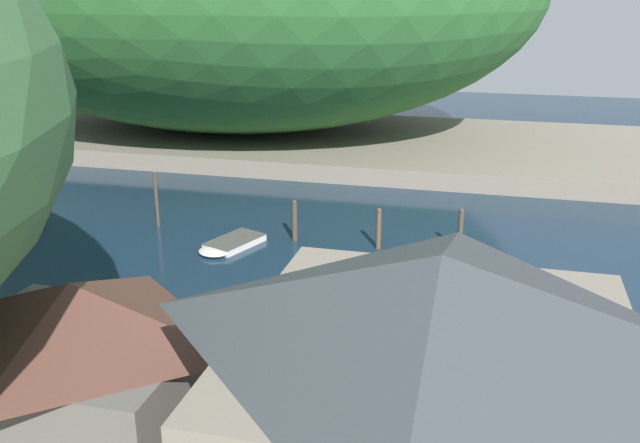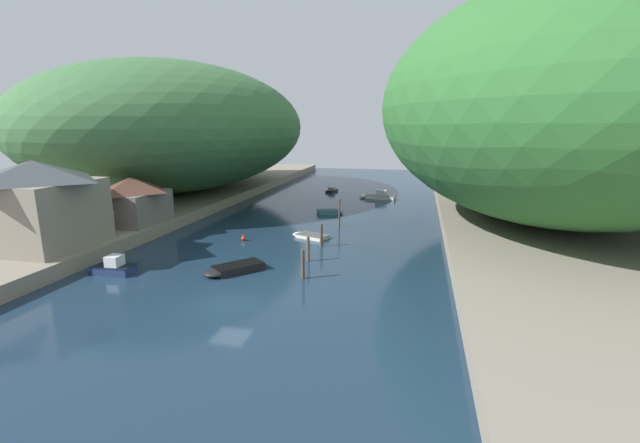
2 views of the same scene
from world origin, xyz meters
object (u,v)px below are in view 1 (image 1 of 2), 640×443
at_px(boat_far_upstream, 451,290).
at_px(person_by_boathouse, 309,404).
at_px(boat_mid_channel, 25,226).
at_px(boat_navy_launch, 229,245).
at_px(channel_buoy_near, 238,296).
at_px(boat_open_rowboat, 499,409).
at_px(waterfront_building, 432,415).
at_px(boathouse_shed, 78,363).

bearing_deg(boat_far_upstream, person_by_boathouse, 27.60).
bearing_deg(boat_mid_channel, boat_far_upstream, -28.73).
height_order(boat_navy_launch, channel_buoy_near, channel_buoy_near).
relative_size(boat_open_rowboat, person_by_boathouse, 2.48).
distance_m(boat_navy_launch, person_by_boathouse, 20.19).
bearing_deg(boat_far_upstream, waterfront_building, 42.88).
relative_size(boat_far_upstream, channel_buoy_near, 6.94).
xyz_separation_m(boat_far_upstream, boat_mid_channel, (3.33, 26.06, -0.05)).
bearing_deg(boat_navy_launch, boat_far_upstream, -174.60).
height_order(boat_navy_launch, person_by_boathouse, person_by_boathouse).
relative_size(waterfront_building, boat_far_upstream, 1.83).
bearing_deg(boat_far_upstream, boat_mid_channel, -56.61).
bearing_deg(waterfront_building, boat_navy_launch, 31.68).
distance_m(boat_mid_channel, person_by_boathouse, 28.79).
xyz_separation_m(boat_far_upstream, boat_navy_launch, (3.51, 12.83, -0.11)).
bearing_deg(boat_mid_channel, boat_open_rowboat, -46.62).
bearing_deg(boat_far_upstream, boat_open_rowboat, 54.12).
height_order(boathouse_shed, boat_far_upstream, boathouse_shed).
relative_size(boat_navy_launch, boat_mid_channel, 1.15).
bearing_deg(boathouse_shed, boat_navy_launch, 9.16).
relative_size(boathouse_shed, boat_far_upstream, 1.44).
xyz_separation_m(waterfront_building, boat_far_upstream, (18.44, 0.71, -5.12)).
bearing_deg(boat_open_rowboat, boat_mid_channel, -27.20).
distance_m(boat_far_upstream, boat_open_rowboat, 10.33).
distance_m(waterfront_building, boat_mid_channel, 34.89).
xyz_separation_m(waterfront_building, channel_buoy_near, (15.36, 10.54, -5.14)).
distance_m(boat_far_upstream, boat_mid_channel, 26.27).
xyz_separation_m(boat_navy_launch, boat_mid_channel, (-0.18, 13.23, 0.06)).
bearing_deg(boathouse_shed, channel_buoy_near, 0.84).
bearing_deg(channel_buoy_near, boat_navy_launch, 24.50).
height_order(boathouse_shed, channel_buoy_near, boathouse_shed).
xyz_separation_m(waterfront_building, person_by_boathouse, (4.28, 4.00, -3.08)).
distance_m(boathouse_shed, channel_buoy_near, 13.78).
distance_m(waterfront_building, boathouse_shed, 10.64).
bearing_deg(boat_navy_launch, person_by_boathouse, 139.07).
bearing_deg(boat_open_rowboat, channel_buoy_near, -31.69).
distance_m(boathouse_shed, boat_open_rowboat, 14.05).
relative_size(boathouse_shed, boat_mid_channel, 1.85).
distance_m(boathouse_shed, boat_mid_channel, 25.90).
bearing_deg(boat_navy_launch, channel_buoy_near, 135.18).
bearing_deg(boat_mid_channel, person_by_boathouse, -58.97).
height_order(boat_mid_channel, channel_buoy_near, channel_buoy_near).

